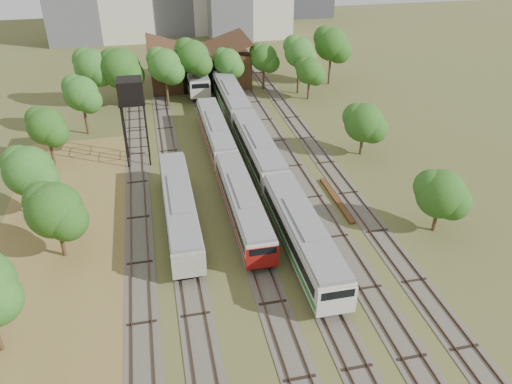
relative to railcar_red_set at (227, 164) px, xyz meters
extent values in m
plane|color=#475123|center=(2.00, -23.85, -1.80)|extent=(240.00, 240.00, 0.00)
cube|color=brown|center=(-16.00, -15.85, -1.78)|extent=(14.00, 60.00, 0.04)
cube|color=#4C473D|center=(-10.00, 1.15, -1.77)|extent=(2.60, 80.00, 0.06)
cube|color=#472D1E|center=(-10.72, 1.15, -1.68)|extent=(0.08, 80.00, 0.14)
cube|color=#472D1E|center=(-9.28, 1.15, -1.68)|extent=(0.08, 80.00, 0.14)
cube|color=#4C473D|center=(-6.00, 1.15, -1.77)|extent=(2.60, 80.00, 0.06)
cube|color=#472D1E|center=(-6.72, 1.15, -1.68)|extent=(0.08, 80.00, 0.14)
cube|color=#472D1E|center=(-5.28, 1.15, -1.68)|extent=(0.08, 80.00, 0.14)
cube|color=#4C473D|center=(0.00, 1.15, -1.77)|extent=(2.60, 80.00, 0.06)
cube|color=#472D1E|center=(-0.72, 1.15, -1.68)|extent=(0.08, 80.00, 0.14)
cube|color=#472D1E|center=(0.72, 1.15, -1.68)|extent=(0.08, 80.00, 0.14)
cube|color=#4C473D|center=(4.00, 1.15, -1.77)|extent=(2.60, 80.00, 0.06)
cube|color=#472D1E|center=(3.28, 1.15, -1.68)|extent=(0.08, 80.00, 0.14)
cube|color=#472D1E|center=(4.72, 1.15, -1.68)|extent=(0.08, 80.00, 0.14)
cube|color=#4C473D|center=(8.00, 1.15, -1.77)|extent=(2.60, 80.00, 0.06)
cube|color=#472D1E|center=(7.28, 1.15, -1.68)|extent=(0.08, 80.00, 0.14)
cube|color=#472D1E|center=(8.72, 1.15, -1.68)|extent=(0.08, 80.00, 0.14)
cube|color=#4C473D|center=(12.00, 1.15, -1.77)|extent=(2.60, 80.00, 0.06)
cube|color=#472D1E|center=(11.28, 1.15, -1.68)|extent=(0.08, 80.00, 0.14)
cube|color=#472D1E|center=(12.72, 1.15, -1.68)|extent=(0.08, 80.00, 0.14)
cube|color=black|center=(0.00, -8.69, -1.43)|extent=(2.05, 15.64, 0.74)
cube|color=beige|center=(0.00, -8.69, 0.11)|extent=(2.70, 17.00, 2.33)
cube|color=black|center=(0.00, -8.69, 0.39)|extent=(2.76, 15.64, 0.79)
cube|color=slate|center=(0.00, -8.69, 1.44)|extent=(2.48, 16.66, 0.34)
cube|color=maroon|center=(0.00, -8.69, -0.54)|extent=(2.76, 16.66, 0.42)
cube|color=maroon|center=(0.00, -17.14, -0.01)|extent=(2.74, 0.25, 2.10)
cube|color=black|center=(0.00, 8.81, -1.43)|extent=(2.05, 15.64, 0.74)
cube|color=beige|center=(0.00, 8.81, 0.11)|extent=(2.70, 17.00, 2.33)
cube|color=black|center=(0.00, 8.81, 0.39)|extent=(2.76, 15.64, 0.79)
cube|color=slate|center=(0.00, 8.81, 1.44)|extent=(2.48, 16.66, 0.34)
cube|color=maroon|center=(0.00, 8.81, -0.54)|extent=(2.76, 16.66, 0.42)
cube|color=black|center=(4.00, -15.15, -1.39)|extent=(2.28, 15.64, 0.83)
cube|color=beige|center=(4.00, -15.15, 0.32)|extent=(3.00, 17.00, 2.59)
cube|color=black|center=(4.00, -15.15, 0.63)|extent=(3.06, 15.64, 0.88)
cube|color=slate|center=(4.00, -15.15, 1.80)|extent=(2.76, 16.66, 0.37)
cube|color=#1C7125|center=(4.00, -15.15, -0.41)|extent=(3.06, 16.66, 0.47)
cube|color=beige|center=(4.00, -23.60, 0.19)|extent=(3.04, 0.25, 2.33)
cube|color=black|center=(4.00, 2.35, -1.39)|extent=(2.28, 15.64, 0.83)
cube|color=beige|center=(4.00, 2.35, 0.32)|extent=(3.00, 17.00, 2.59)
cube|color=black|center=(4.00, 2.35, 0.63)|extent=(3.06, 15.64, 0.88)
cube|color=slate|center=(4.00, 2.35, 1.80)|extent=(2.76, 16.66, 0.37)
cube|color=#1C7125|center=(4.00, 2.35, -0.41)|extent=(3.06, 16.66, 0.47)
cube|color=black|center=(4.00, 19.85, -1.39)|extent=(2.28, 15.64, 0.83)
cube|color=beige|center=(4.00, 19.85, 0.32)|extent=(3.00, 17.00, 2.59)
cube|color=black|center=(4.00, 19.85, 0.63)|extent=(3.06, 15.64, 0.88)
cube|color=slate|center=(4.00, 19.85, 1.80)|extent=(2.76, 16.66, 0.37)
cube|color=#1C7125|center=(4.00, 19.85, -0.41)|extent=(3.06, 16.66, 0.47)
cube|color=black|center=(0.00, 32.15, -1.38)|extent=(2.33, 14.72, 0.85)
cube|color=beige|center=(0.00, 32.15, 0.37)|extent=(3.07, 16.00, 2.65)
cube|color=black|center=(0.00, 32.15, 0.69)|extent=(3.13, 14.72, 0.90)
cube|color=slate|center=(0.00, 32.15, 1.88)|extent=(2.83, 15.68, 0.38)
cube|color=#1C7125|center=(0.00, 32.15, -0.37)|extent=(3.13, 15.68, 0.48)
cube|color=beige|center=(0.00, 24.20, 0.24)|extent=(3.11, 0.25, 2.38)
cube|color=black|center=(-6.00, -8.17, -1.42)|extent=(2.09, 16.56, 0.76)
cube|color=gray|center=(-6.00, -8.17, 0.15)|extent=(2.76, 18.00, 2.38)
cube|color=black|center=(-6.00, -8.17, 0.43)|extent=(2.82, 16.56, 0.81)
cube|color=slate|center=(-6.00, -8.17, 1.50)|extent=(2.54, 17.64, 0.34)
cylinder|color=black|center=(-10.87, 5.11, 1.90)|extent=(0.19, 0.19, 7.40)
cylinder|color=black|center=(-8.38, 5.11, 1.90)|extent=(0.19, 0.19, 7.40)
cylinder|color=black|center=(-10.87, 7.61, 1.90)|extent=(0.19, 0.19, 7.40)
cylinder|color=black|center=(-8.38, 7.61, 1.90)|extent=(0.19, 0.19, 7.40)
cube|color=black|center=(-9.62, 6.36, 5.70)|extent=(2.91, 2.91, 0.20)
cube|color=black|center=(-9.62, 6.36, 7.05)|extent=(2.78, 2.78, 2.50)
cube|color=#573418|center=(10.20, -7.33, -1.66)|extent=(0.56, 8.93, 0.29)
cube|color=#392214|center=(1.00, 34.15, 0.95)|extent=(16.00, 11.00, 5.50)
cube|color=#392214|center=(-3.00, 34.15, 4.30)|extent=(8.45, 11.55, 2.96)
cube|color=#392214|center=(5.00, 34.15, 4.30)|extent=(8.45, 11.55, 2.96)
cube|color=black|center=(1.00, 28.70, 0.40)|extent=(6.40, 0.15, 4.12)
cylinder|color=#382616|center=(-16.40, -10.85, 0.05)|extent=(0.36, 0.36, 3.71)
sphere|color=#254A13|center=(-16.40, -10.85, 2.92)|extent=(4.77, 4.77, 4.77)
cylinder|color=#382616|center=(-19.55, -3.38, 0.12)|extent=(0.36, 0.36, 3.85)
sphere|color=#254A13|center=(-19.55, -3.38, 3.10)|extent=(4.80, 4.80, 4.80)
cylinder|color=#382616|center=(-19.45, 7.62, 0.13)|extent=(0.36, 0.36, 3.86)
sphere|color=#254A13|center=(-19.45, 7.62, 3.11)|extent=(4.27, 4.27, 4.27)
cylinder|color=#382616|center=(-16.17, 16.18, 0.39)|extent=(0.36, 0.36, 4.39)
sphere|color=#254A13|center=(-16.17, 16.18, 3.79)|extent=(4.49, 4.49, 4.49)
cylinder|color=#382616|center=(-15.33, 26.22, 0.61)|extent=(0.36, 0.36, 4.82)
sphere|color=#254A13|center=(-15.33, 26.22, 4.34)|extent=(5.12, 5.12, 5.12)
cylinder|color=#382616|center=(-11.30, 25.40, 0.49)|extent=(0.36, 0.36, 4.59)
sphere|color=#254A13|center=(-11.30, 25.40, 4.03)|extent=(5.84, 5.84, 5.84)
cylinder|color=#382616|center=(-5.00, 24.12, 0.66)|extent=(0.36, 0.36, 4.92)
sphere|color=#254A13|center=(-5.00, 24.12, 4.46)|extent=(4.87, 4.87, 4.87)
cylinder|color=#382616|center=(-0.76, 25.38, 0.92)|extent=(0.36, 0.36, 5.45)
sphere|color=#254A13|center=(-0.76, 25.38, 5.14)|extent=(4.93, 4.93, 4.93)
cylinder|color=#382616|center=(4.92, 27.96, 0.16)|extent=(0.36, 0.36, 3.93)
sphere|color=#254A13|center=(4.92, 27.96, 3.20)|extent=(4.34, 4.34, 4.34)
cylinder|color=#382616|center=(10.91, 28.77, 0.25)|extent=(0.36, 0.36, 4.11)
sphere|color=#254A13|center=(10.91, 28.77, 3.43)|extent=(4.28, 4.28, 4.28)
cylinder|color=#382616|center=(15.81, 25.58, 0.79)|extent=(0.36, 0.36, 5.19)
sphere|color=#254A13|center=(15.81, 25.58, 4.80)|extent=(4.63, 4.63, 4.63)
cylinder|color=#382616|center=(22.26, 28.86, 0.84)|extent=(0.36, 0.36, 5.28)
sphere|color=#254A13|center=(22.26, 28.86, 4.92)|extent=(5.42, 5.42, 5.42)
cylinder|color=#382616|center=(17.29, -14.34, -0.23)|extent=(0.36, 0.36, 3.14)
sphere|color=#254A13|center=(17.29, -14.34, 2.19)|extent=(4.51, 4.51, 4.51)
cylinder|color=#382616|center=(16.96, 2.48, -0.17)|extent=(0.36, 0.36, 3.27)
sphere|color=#254A13|center=(16.96, 2.48, 2.36)|extent=(4.68, 4.68, 4.68)
cylinder|color=#382616|center=(16.63, 22.62, -0.03)|extent=(0.36, 0.36, 3.55)
sphere|color=#254A13|center=(16.63, 22.62, 2.72)|extent=(4.09, 4.09, 4.09)
camera|label=1|loc=(-7.54, -48.71, 25.34)|focal=35.00mm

